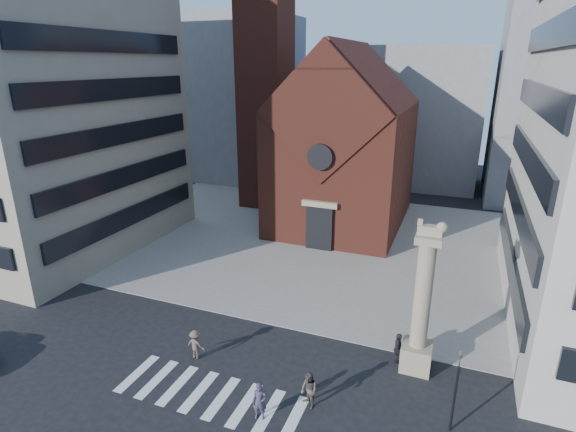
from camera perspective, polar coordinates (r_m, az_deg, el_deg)
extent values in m
plane|color=black|center=(27.10, -7.51, -17.45)|extent=(120.00, 120.00, 0.00)
cube|color=#9B948D|center=(42.57, 4.80, -3.17)|extent=(46.00, 30.00, 0.05)
cube|color=maroon|center=(46.34, 7.17, 6.34)|extent=(12.00, 16.00, 12.00)
cube|color=maroon|center=(45.80, 7.62, 13.78)|extent=(12.00, 15.40, 12.00)
cube|color=maroon|center=(37.79, 4.43, 12.82)|extent=(11.76, 0.50, 11.76)
cylinder|color=black|center=(37.90, 4.09, 7.49)|extent=(2.20, 0.30, 2.20)
cube|color=black|center=(39.93, 3.99, -1.63)|extent=(2.40, 0.30, 4.00)
cube|color=gray|center=(39.14, 4.04, 1.50)|extent=(3.20, 0.40, 0.50)
cube|color=maroon|center=(51.39, -2.89, 17.82)|extent=(5.00, 5.00, 30.00)
cube|color=gray|center=(45.50, -29.83, 12.75)|extent=(18.00, 20.00, 26.00)
cube|color=gray|center=(66.74, -6.57, 14.54)|extent=(16.00, 14.00, 22.00)
cube|color=gray|center=(64.46, 17.19, 11.90)|extent=(14.00, 12.00, 18.00)
cube|color=gray|center=(61.99, 32.40, 12.41)|extent=(16.00, 14.00, 24.00)
cube|color=gray|center=(26.70, 15.96, -16.75)|extent=(1.60, 1.60, 1.50)
cylinder|color=gray|center=(24.74, 16.74, -9.65)|extent=(0.90, 0.90, 6.00)
cube|color=gray|center=(23.43, 17.48, -2.74)|extent=(1.30, 1.30, 0.40)
cube|color=gray|center=(23.29, 17.57, -1.83)|extent=(1.20, 0.50, 0.55)
sphere|color=gray|center=(23.18, 18.98, -1.41)|extent=(0.56, 0.56, 0.56)
cube|color=gray|center=(23.18, 16.45, -0.76)|extent=(0.25, 0.15, 0.35)
cylinder|color=black|center=(22.89, 20.34, -20.98)|extent=(0.12, 0.12, 3.50)
imported|color=black|center=(21.62, 21.01, -16.57)|extent=(0.13, 0.16, 0.80)
imported|color=#3A3448|center=(22.79, -3.62, -22.45)|extent=(0.77, 0.59, 1.90)
imported|color=#4C423D|center=(23.33, 2.68, -21.25)|extent=(1.18, 1.14, 1.91)
imported|color=#242229|center=(26.58, 13.77, -16.11)|extent=(0.52, 1.16, 1.95)
imported|color=brown|center=(26.92, -11.63, -15.67)|extent=(1.17, 0.70, 1.77)
imported|color=black|center=(43.75, -2.90, -1.75)|extent=(0.80, 1.98, 1.02)
imported|color=black|center=(43.09, -0.81, -1.97)|extent=(0.65, 1.91, 1.13)
imported|color=black|center=(42.53, 1.35, -2.35)|extent=(0.80, 1.98, 1.02)
imported|color=black|center=(41.99, 3.56, -2.58)|extent=(0.65, 1.91, 1.13)
imported|color=black|center=(41.56, 5.82, -2.97)|extent=(0.80, 1.98, 1.02)
imported|color=black|center=(41.15, 8.13, -3.21)|extent=(0.65, 1.91, 1.13)
imported|color=black|center=(40.86, 10.48, -3.59)|extent=(0.80, 1.98, 1.02)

